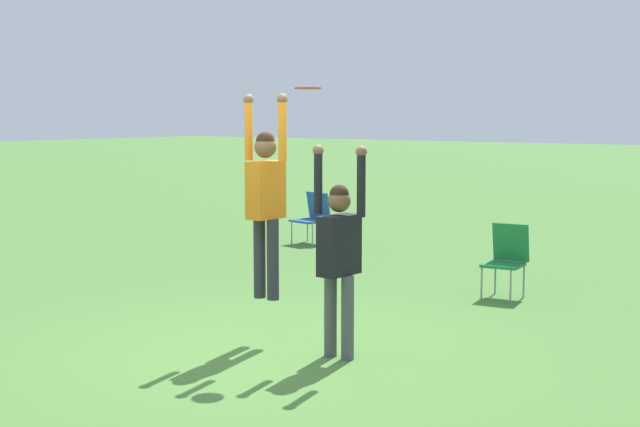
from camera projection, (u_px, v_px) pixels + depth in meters
ground_plane at (266, 352)px, 8.52m from camera, size 120.00×120.00×0.00m
person_jumping at (266, 192)px, 8.74m from camera, size 0.53×0.39×2.03m
person_defending at (339, 248)px, 8.22m from camera, size 0.59×0.44×1.99m
frisbee at (308, 88)px, 8.53m from camera, size 0.26×0.26×0.02m
camping_chair_2 at (314, 214)px, 15.69m from camera, size 0.64×0.68×0.89m
camping_chair_3 at (507, 255)px, 11.03m from camera, size 0.50×0.54×0.92m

